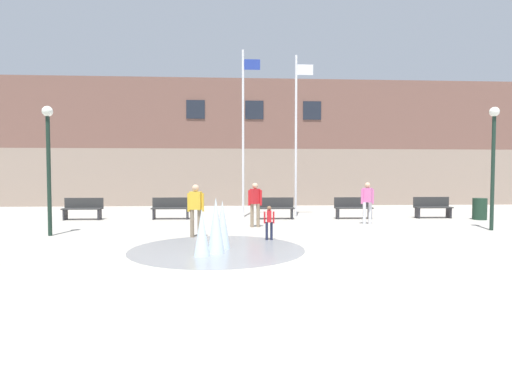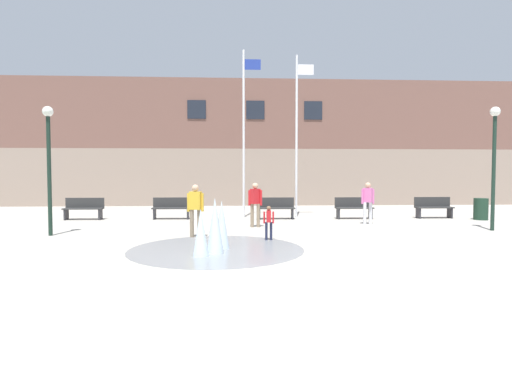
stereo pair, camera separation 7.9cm
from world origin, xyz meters
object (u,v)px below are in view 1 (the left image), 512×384
(lamp_post_left_lane, at_px, (48,152))
(trash_can, at_px, (480,209))
(teen_by_trashcan, at_px, (196,206))
(flagpole_right, at_px, (297,131))
(park_bench_under_left_flagpole, at_px, (171,208))
(adult_in_red, at_px, (255,201))
(park_bench_far_right, at_px, (432,207))
(flagpole_left, at_px, (244,129))
(park_bench_far_left, at_px, (83,208))
(park_bench_center, at_px, (275,208))
(adult_watching, at_px, (367,200))
(child_with_pink_shirt, at_px, (269,220))
(lamp_post_right_lane, at_px, (493,151))
(park_bench_under_right_flagpole, at_px, (353,207))

(lamp_post_left_lane, relative_size, trash_can, 4.42)
(teen_by_trashcan, distance_m, flagpole_right, 7.43)
(park_bench_under_left_flagpole, relative_size, adult_in_red, 1.01)
(park_bench_far_right, height_order, flagpole_left, flagpole_left)
(park_bench_far_left, xyz_separation_m, park_bench_under_left_flagpole, (3.64, 0.02, 0.00))
(park_bench_center, bearing_deg, adult_watching, -30.68)
(child_with_pink_shirt, bearing_deg, trash_can, -60.51)
(park_bench_far_right, relative_size, lamp_post_left_lane, 0.40)
(park_bench_far_left, xyz_separation_m, lamp_post_right_lane, (15.03, -4.02, 2.21))
(park_bench_under_right_flagpole, relative_size, trash_can, 1.78)
(park_bench_center, xyz_separation_m, adult_watching, (3.31, -1.97, 0.45))
(child_with_pink_shirt, bearing_deg, park_bench_under_left_flagpole, 35.66)
(child_with_pink_shirt, distance_m, lamp_post_right_lane, 8.16)
(lamp_post_left_lane, xyz_separation_m, trash_can, (15.97, 3.51, -2.14))
(park_bench_center, height_order, adult_watching, adult_watching)
(park_bench_far_left, distance_m, adult_watching, 11.59)
(park_bench_far_right, distance_m, flagpole_right, 6.77)
(park_bench_far_left, xyz_separation_m, trash_can, (16.60, -0.91, -0.03))
(park_bench_center, bearing_deg, flagpole_left, 148.27)
(adult_watching, height_order, flagpole_left, flagpole_left)
(park_bench_far_right, xyz_separation_m, lamp_post_right_lane, (0.09, -3.85, 2.21))
(park_bench_far_left, bearing_deg, park_bench_center, -1.30)
(adult_watching, relative_size, flagpole_left, 0.22)
(teen_by_trashcan, xyz_separation_m, flagpole_left, (1.60, 5.61, 2.97))
(lamp_post_left_lane, bearing_deg, flagpole_right, 30.80)
(trash_can, bearing_deg, lamp_post_left_lane, -167.60)
(park_bench_under_left_flagpole, height_order, trash_can, park_bench_under_left_flagpole)
(park_bench_far_left, xyz_separation_m, park_bench_under_right_flagpole, (11.42, -0.23, 0.00))
(park_bench_under_right_flagpole, bearing_deg, flagpole_right, 159.81)
(flagpole_right, height_order, trash_can, flagpole_right)
(lamp_post_left_lane, bearing_deg, park_bench_under_right_flagpole, 21.23)
(park_bench_far_right, xyz_separation_m, trash_can, (1.66, -0.74, -0.03))
(lamp_post_left_lane, bearing_deg, adult_watching, 11.94)
(park_bench_far_left, relative_size, adult_watching, 1.01)
(adult_in_red, bearing_deg, park_bench_center, 29.09)
(adult_watching, bearing_deg, child_with_pink_shirt, -99.99)
(teen_by_trashcan, height_order, child_with_pink_shirt, teen_by_trashcan)
(park_bench_far_right, distance_m, flagpole_left, 8.91)
(adult_watching, distance_m, child_with_pink_shirt, 5.35)
(teen_by_trashcan, bearing_deg, child_with_pink_shirt, 177.65)
(park_bench_far_right, bearing_deg, lamp_post_right_lane, -88.68)
(park_bench_under_left_flagpole, relative_size, park_bench_center, 1.00)
(trash_can, bearing_deg, park_bench_under_left_flagpole, 175.89)
(park_bench_under_left_flagpole, bearing_deg, park_bench_under_right_flagpole, -1.84)
(park_bench_under_right_flagpole, height_order, flagpole_right, flagpole_right)
(adult_in_red, distance_m, adult_watching, 4.35)
(teen_by_trashcan, xyz_separation_m, adult_watching, (6.22, 2.84, 0.00))
(park_bench_far_left, distance_m, park_bench_under_left_flagpole, 3.64)
(child_with_pink_shirt, height_order, lamp_post_right_lane, lamp_post_right_lane)
(teen_by_trashcan, bearing_deg, park_bench_under_left_flagpole, -59.21)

